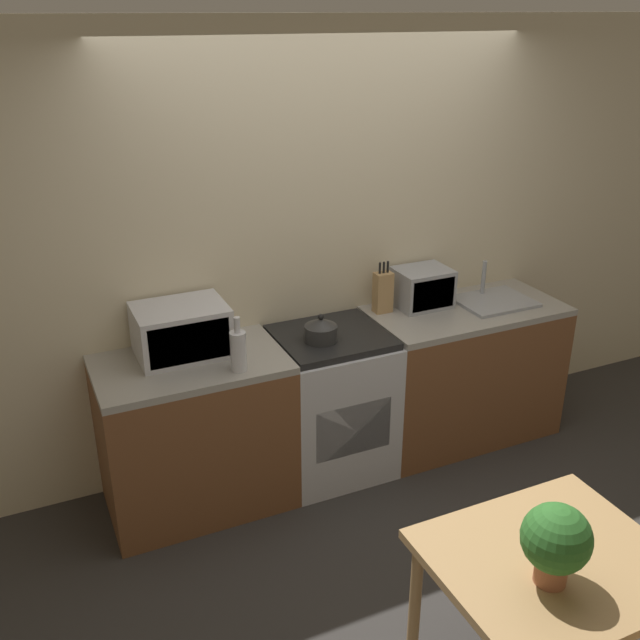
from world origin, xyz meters
name	(u,v)px	position (x,y,z in m)	size (l,w,h in m)	color
ground_plane	(394,517)	(0.00, 0.00, 0.00)	(16.00, 16.00, 0.00)	#33302D
wall_back	(324,249)	(0.00, 0.95, 1.30)	(10.00, 0.06, 2.60)	beige
counter_left_run	(196,434)	(-0.94, 0.61, 0.45)	(1.01, 0.62, 0.90)	brown
counter_right_run	(461,372)	(0.83, 0.61, 0.45)	(1.23, 0.62, 0.90)	brown
stove_range	(331,403)	(-0.11, 0.61, 0.45)	(0.65, 0.62, 0.90)	silver
kettle	(321,330)	(-0.20, 0.55, 0.97)	(0.19, 0.19, 0.16)	#2D2D2D
microwave	(181,331)	(-0.95, 0.71, 1.04)	(0.48, 0.36, 0.28)	silver
bottle	(238,350)	(-0.73, 0.41, 1.01)	(0.08, 0.08, 0.30)	silver
knife_block	(383,292)	(0.32, 0.78, 1.03)	(0.11, 0.08, 0.32)	tan
toaster_oven	(422,288)	(0.59, 0.76, 1.02)	(0.33, 0.27, 0.24)	#999BA0
sink_basin	(494,300)	(1.04, 0.61, 0.92)	(0.46, 0.37, 0.24)	#999BA0
dining_table	(550,578)	(-0.05, -1.22, 0.63)	(0.89, 0.77, 0.72)	tan
potted_plant	(556,541)	(-0.14, -1.30, 0.91)	(0.25, 0.25, 0.32)	#9E5B3D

